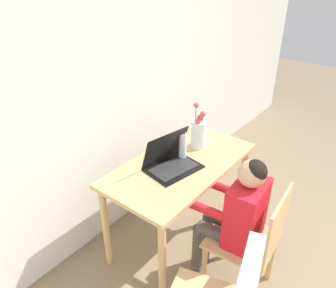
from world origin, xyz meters
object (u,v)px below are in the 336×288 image
laptop (170,160)px  water_bottle (183,145)px  chair_occupied (252,242)px  person_seated (237,212)px  flower_vase (198,133)px

laptop → water_bottle: size_ratio=1.80×
chair_occupied → person_seated: size_ratio=0.82×
person_seated → flower_vase: (0.39, 0.56, 0.22)m
chair_occupied → laptop: size_ratio=2.07×
flower_vase → water_bottle: size_ratio=1.62×
chair_occupied → flower_vase: size_ratio=2.30×
person_seated → laptop: person_seated is taller
chair_occupied → person_seated: (-0.01, 0.12, 0.19)m
chair_occupied → person_seated: 0.22m
flower_vase → water_bottle: (-0.21, -0.00, -0.02)m
laptop → water_bottle: bearing=11.8°
chair_occupied → water_bottle: size_ratio=3.72×
chair_occupied → person_seated: person_seated is taller
person_seated → flower_vase: 0.71m
person_seated → flower_vase: flower_vase is taller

